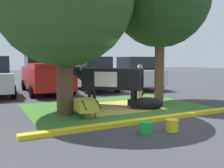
# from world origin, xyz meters

# --- Properties ---
(ground_plane) EXTENTS (80.00, 80.00, 0.00)m
(ground_plane) POSITION_xyz_m (0.00, 0.00, 0.00)
(ground_plane) COLOR #38383D
(grass_island) EXTENTS (6.66, 4.65, 0.02)m
(grass_island) POSITION_xyz_m (-0.22, 1.93, 0.01)
(grass_island) COLOR #386B28
(grass_island) RESTS_ON ground
(curb_yellow) EXTENTS (7.86, 0.24, 0.12)m
(curb_yellow) POSITION_xyz_m (-0.22, -0.54, 0.06)
(curb_yellow) COLOR yellow
(curb_yellow) RESTS_ON ground
(hay_bedding) EXTENTS (3.28, 2.51, 0.04)m
(hay_bedding) POSITION_xyz_m (-0.28, 1.83, 0.03)
(hay_bedding) COLOR tan
(hay_bedding) RESTS_ON ground
(cow_holstein) EXTENTS (2.46, 2.50, 1.56)m
(cow_holstein) POSITION_xyz_m (-0.40, 2.11, 1.10)
(cow_holstein) COLOR black
(cow_holstein) RESTS_ON ground
(calf_lying) EXTENTS (1.19, 1.11, 0.48)m
(calf_lying) POSITION_xyz_m (0.54, 0.94, 0.24)
(calf_lying) COLOR black
(calf_lying) RESTS_ON ground
(person_handler) EXTENTS (0.34, 0.53, 1.66)m
(person_handler) POSITION_xyz_m (1.22, 2.42, 0.89)
(person_handler) COLOR #9E7F5B
(person_handler) RESTS_ON ground
(wheelbarrow) EXTENTS (0.70, 1.62, 0.63)m
(wheelbarrow) POSITION_xyz_m (-1.87, 0.92, 0.39)
(wheelbarrow) COLOR gold
(wheelbarrow) RESTS_ON ground
(bucket_green) EXTENTS (0.33, 0.33, 0.30)m
(bucket_green) POSITION_xyz_m (-1.20, -1.46, 0.16)
(bucket_green) COLOR green
(bucket_green) RESTS_ON ground
(bucket_yellow) EXTENTS (0.34, 0.34, 0.32)m
(bucket_yellow) POSITION_xyz_m (-0.48, -1.62, 0.17)
(bucket_yellow) COLOR yellow
(bucket_yellow) RESTS_ON ground
(pickup_truck_maroon) EXTENTS (2.36, 5.47, 2.42)m
(pickup_truck_maroon) POSITION_xyz_m (-1.61, 7.71, 1.11)
(pickup_truck_maroon) COLOR red
(pickup_truck_maroon) RESTS_ON ground
(hatchback_white) EXTENTS (2.14, 4.46, 2.02)m
(hatchback_white) POSITION_xyz_m (1.19, 7.41, 0.98)
(hatchback_white) COLOR silver
(hatchback_white) RESTS_ON ground
(sedan_blue) EXTENTS (2.14, 4.46, 2.02)m
(sedan_blue) POSITION_xyz_m (3.94, 7.05, 0.98)
(sedan_blue) COLOR silver
(sedan_blue) RESTS_ON ground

